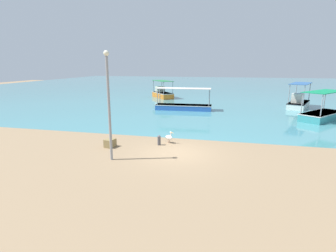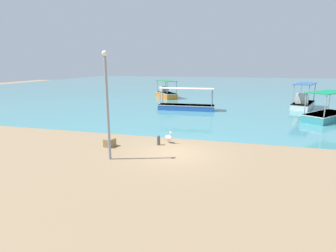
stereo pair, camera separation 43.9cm
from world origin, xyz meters
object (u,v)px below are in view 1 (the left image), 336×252
(fishing_boat_far_left, at_px, (298,102))
(fishing_boat_center, at_px, (322,114))
(fishing_boat_near_right, at_px, (162,93))
(mooring_bollard, at_px, (159,140))
(lamp_post, at_px, (109,101))
(pelican, at_px, (169,137))
(fishing_boat_outer, at_px, (183,106))
(cargo_crate, at_px, (110,143))

(fishing_boat_far_left, relative_size, fishing_boat_center, 1.05)
(fishing_boat_near_right, xyz_separation_m, mooring_bollard, (5.82, -23.51, -0.30))
(fishing_boat_near_right, distance_m, mooring_bollard, 24.22)
(lamp_post, bearing_deg, fishing_boat_far_left, 56.30)
(pelican, bearing_deg, mooring_bollard, -130.96)
(pelican, bearing_deg, lamp_post, -122.10)
(fishing_boat_outer, distance_m, lamp_post, 16.68)
(fishing_boat_near_right, distance_m, pelican, 23.77)
(fishing_boat_center, xyz_separation_m, mooring_bollard, (-12.58, -10.94, -0.18))
(fishing_boat_outer, relative_size, mooring_bollard, 9.80)
(cargo_crate, bearing_deg, fishing_boat_near_right, 96.88)
(fishing_boat_outer, relative_size, pelican, 7.86)
(fishing_boat_outer, distance_m, pelican, 12.79)
(fishing_boat_center, height_order, cargo_crate, fishing_boat_center)
(fishing_boat_center, height_order, fishing_boat_outer, fishing_boat_center)
(lamp_post, bearing_deg, fishing_boat_center, 44.32)
(lamp_post, distance_m, mooring_bollard, 4.59)
(lamp_post, relative_size, mooring_bollard, 8.84)
(mooring_bollard, height_order, cargo_crate, mooring_bollard)
(fishing_boat_near_right, xyz_separation_m, lamp_post, (4.01, -26.62, 2.55))
(fishing_boat_near_right, relative_size, cargo_crate, 7.34)
(fishing_boat_far_left, relative_size, fishing_boat_outer, 0.86)
(pelican, relative_size, cargo_crate, 1.23)
(fishing_boat_center, bearing_deg, lamp_post, -135.68)
(mooring_bollard, bearing_deg, lamp_post, -120.16)
(fishing_boat_outer, bearing_deg, pelican, -84.26)
(pelican, height_order, lamp_post, lamp_post)
(cargo_crate, bearing_deg, mooring_bollard, 20.64)
(fishing_boat_far_left, bearing_deg, fishing_boat_center, -86.35)
(fishing_boat_far_left, xyz_separation_m, mooring_bollard, (-12.14, -17.80, -0.30))
(pelican, xyz_separation_m, cargo_crate, (-3.37, -1.67, -0.13))
(lamp_post, distance_m, cargo_crate, 3.73)
(mooring_bollard, bearing_deg, fishing_boat_near_right, 103.90)
(pelican, bearing_deg, fishing_boat_outer, 95.74)
(fishing_boat_near_right, xyz_separation_m, pelican, (6.34, -22.91, -0.27))
(mooring_bollard, bearing_deg, fishing_boat_outer, 93.27)
(pelican, bearing_deg, fishing_boat_near_right, 105.46)
(fishing_boat_near_right, height_order, fishing_boat_outer, fishing_boat_near_right)
(fishing_boat_center, bearing_deg, cargo_crate, -142.10)
(fishing_boat_far_left, bearing_deg, lamp_post, -123.70)
(fishing_boat_outer, height_order, lamp_post, lamp_post)
(fishing_boat_far_left, xyz_separation_m, fishing_boat_near_right, (-17.96, 5.71, 0.00))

